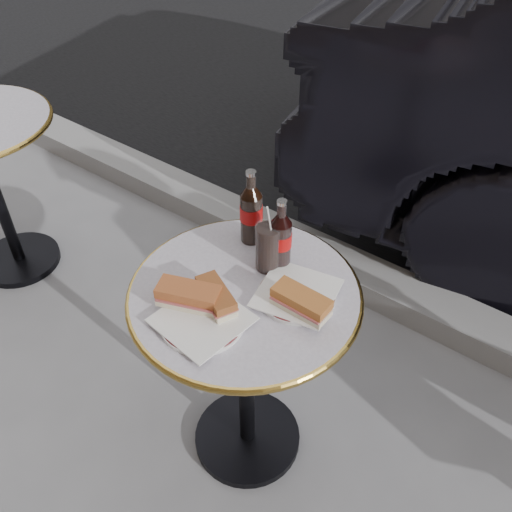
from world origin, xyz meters
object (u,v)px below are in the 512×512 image
Objects in this scene: cola_glass at (268,247)px; bistro_table at (246,375)px; plate_right at (296,295)px; cola_bottle_right at (281,234)px; cola_bottle_left at (251,207)px; plate_left at (202,321)px.

bistro_table is at bearing -86.77° from cola_glass.
plate_right is 0.17m from cola_bottle_right.
plate_left is at bearing -73.98° from cola_bottle_left.
cola_bottle_left is at bearing 147.40° from cola_glass.
plate_right is 0.28m from cola_bottle_left.
cola_bottle_left reaches higher than cola_glass.
plate_right is at bearing -26.46° from cola_bottle_left.
cola_glass is (-0.01, 0.11, 0.44)m from bistro_table.
bistro_table is 3.60× the size of plate_right.
plate_left is 1.04× the size of plate_right.
cola_glass is (0.01, 0.26, 0.07)m from plate_left.
bistro_table is 0.53m from cola_bottle_left.
cola_bottle_right is at bearing 52.81° from cola_glass.
cola_bottle_right reaches higher than plate_left.
cola_bottle_left reaches higher than plate_left.
plate_right is 0.87× the size of cola_bottle_left.
cola_bottle_right reaches higher than cola_glass.
plate_left is 0.31m from cola_bottle_right.
cola_glass is (-0.13, 0.05, 0.07)m from plate_right.
plate_left is at bearing -96.63° from bistro_table.
plate_right is at bearing 57.37° from plate_left.
cola_bottle_left is (-0.23, 0.12, 0.11)m from plate_right.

